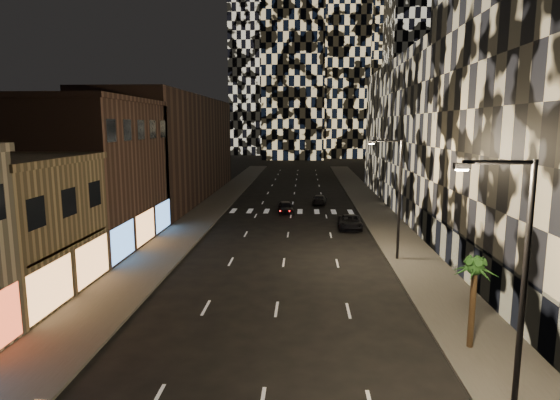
# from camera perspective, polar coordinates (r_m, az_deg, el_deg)

# --- Properties ---
(sidewalk_left) EXTENTS (4.00, 120.00, 0.15)m
(sidewalk_left) POSITION_cam_1_polar(r_m,az_deg,el_deg) (56.90, -8.70, -1.20)
(sidewalk_left) COLOR #47443F
(sidewalk_left) RESTS_ON ground
(sidewalk_right) EXTENTS (4.00, 120.00, 0.15)m
(sidewalk_right) POSITION_cam_1_polar(r_m,az_deg,el_deg) (56.37, 11.64, -1.39)
(sidewalk_right) COLOR #47443F
(sidewalk_right) RESTS_ON ground
(curb_left) EXTENTS (0.20, 120.00, 0.15)m
(curb_left) POSITION_cam_1_polar(r_m,az_deg,el_deg) (56.51, -6.61, -1.23)
(curb_left) COLOR #4C4C47
(curb_left) RESTS_ON ground
(curb_right) EXTENTS (0.20, 120.00, 0.15)m
(curb_right) POSITION_cam_1_polar(r_m,az_deg,el_deg) (56.09, 9.52, -1.37)
(curb_right) COLOR #4C4C47
(curb_right) RESTS_ON ground
(retail_brown) EXTENTS (10.00, 15.00, 12.00)m
(retail_brown) POSITION_cam_1_polar(r_m,az_deg,el_deg) (42.74, -22.68, 2.81)
(retail_brown) COLOR #4A322A
(retail_brown) RESTS_ON ground
(retail_filler_left) EXTENTS (10.00, 40.00, 14.00)m
(retail_filler_left) POSITION_cam_1_polar(r_m,az_deg,el_deg) (67.47, -12.98, 6.20)
(retail_filler_left) COLOR #4A322A
(retail_filler_left) RESTS_ON ground
(midrise_base) EXTENTS (0.60, 25.00, 3.00)m
(midrise_base) POSITION_cam_1_polar(r_m,az_deg,el_deg) (32.42, 22.53, -7.13)
(midrise_base) COLOR #383838
(midrise_base) RESTS_ON ground
(midrise_filler_right) EXTENTS (16.00, 40.00, 18.00)m
(midrise_filler_right) POSITION_cam_1_polar(r_m,az_deg,el_deg) (64.52, 19.85, 7.55)
(midrise_filler_right) COLOR #232326
(midrise_filler_right) RESTS_ON ground
(streetlight_near) EXTENTS (2.55, 0.25, 9.00)m
(streetlight_near) POSITION_cam_1_polar(r_m,az_deg,el_deg) (17.01, 26.93, -8.41)
(streetlight_near) COLOR black
(streetlight_near) RESTS_ON sidewalk_right
(streetlight_far) EXTENTS (2.55, 0.25, 9.00)m
(streetlight_far) POSITION_cam_1_polar(r_m,az_deg,el_deg) (35.80, 14.03, 1.10)
(streetlight_far) COLOR black
(streetlight_far) RESTS_ON sidewalk_right
(car_dark_midlane) EXTENTS (2.16, 4.26, 1.39)m
(car_dark_midlane) POSITION_cam_1_polar(r_m,az_deg,el_deg) (54.54, 0.69, -0.88)
(car_dark_midlane) COLOR black
(car_dark_midlane) RESTS_ON ground
(car_dark_oncoming) EXTENTS (2.10, 4.34, 1.22)m
(car_dark_oncoming) POSITION_cam_1_polar(r_m,az_deg,el_deg) (60.97, 4.86, 0.07)
(car_dark_oncoming) COLOR black
(car_dark_oncoming) RESTS_ON ground
(car_dark_rightlane) EXTENTS (2.41, 4.92, 1.35)m
(car_dark_rightlane) POSITION_cam_1_polar(r_m,az_deg,el_deg) (46.79, 8.55, -2.70)
(car_dark_rightlane) COLOR black
(car_dark_rightlane) RESTS_ON ground
(palm_tree) EXTENTS (2.16, 2.14, 4.23)m
(palm_tree) POSITION_cam_1_polar(r_m,az_deg,el_deg) (22.86, 22.64, -8.23)
(palm_tree) COLOR #47331E
(palm_tree) RESTS_ON sidewalk_right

